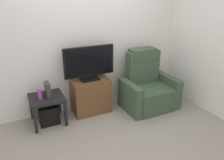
% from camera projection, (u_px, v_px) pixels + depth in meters
% --- Properties ---
extents(ground_plane, '(6.40, 6.40, 0.00)m').
position_uv_depth(ground_plane, '(116.00, 134.00, 3.43)').
color(ground_plane, gray).
extents(wall_back, '(6.40, 0.06, 2.60)m').
position_uv_depth(wall_back, '(88.00, 38.00, 3.89)').
color(wall_back, silver).
rests_on(wall_back, ground).
extents(wall_side, '(0.06, 4.48, 2.60)m').
position_uv_depth(wall_side, '(217.00, 40.00, 3.71)').
color(wall_side, silver).
rests_on(wall_side, ground).
extents(tv_stand, '(0.66, 0.42, 0.61)m').
position_uv_depth(tv_stand, '(91.00, 96.00, 4.00)').
color(tv_stand, brown).
rests_on(tv_stand, ground).
extents(television, '(0.89, 0.20, 0.60)m').
position_uv_depth(television, '(89.00, 63.00, 3.79)').
color(television, black).
rests_on(television, tv_stand).
extents(recliner_armchair, '(0.98, 0.78, 1.08)m').
position_uv_depth(recliner_armchair, '(147.00, 88.00, 4.17)').
color(recliner_armchair, '#384C38').
rests_on(recliner_armchair, ground).
extents(side_table, '(0.54, 0.54, 0.47)m').
position_uv_depth(side_table, '(47.00, 101.00, 3.61)').
color(side_table, black).
rests_on(side_table, ground).
extents(subwoofer_box, '(0.32, 0.32, 0.32)m').
position_uv_depth(subwoofer_box, '(48.00, 114.00, 3.70)').
color(subwoofer_box, black).
rests_on(subwoofer_box, ground).
extents(book_upright, '(0.05, 0.10, 0.18)m').
position_uv_depth(book_upright, '(40.00, 94.00, 3.50)').
color(book_upright, purple).
rests_on(book_upright, side_table).
extents(game_console, '(0.07, 0.20, 0.24)m').
position_uv_depth(game_console, '(48.00, 90.00, 3.57)').
color(game_console, '#333338').
rests_on(game_console, side_table).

